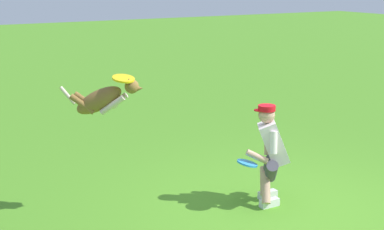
{
  "coord_description": "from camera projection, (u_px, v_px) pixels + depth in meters",
  "views": [
    {
      "loc": [
        4.34,
        5.16,
        2.87
      ],
      "look_at": [
        0.95,
        -0.72,
        1.2
      ],
      "focal_mm": 53.27,
      "sensor_mm": 36.0,
      "label": 1
    }
  ],
  "objects": [
    {
      "name": "dog",
      "position": [
        103.0,
        99.0,
        6.8
      ],
      "size": [
        0.86,
        0.67,
        0.54
      ],
      "rotation": [
        0.0,
        0.0,
        2.49
      ],
      "color": "olive"
    },
    {
      "name": "ground_plane",
      "position": [
        286.0,
        211.0,
        7.13
      ],
      "size": [
        60.0,
        60.0,
        0.0
      ],
      "primitive_type": "plane",
      "color": "#4E9024"
    },
    {
      "name": "person",
      "position": [
        270.0,
        151.0,
        7.24
      ],
      "size": [
        0.71,
        0.62,
        1.29
      ],
      "rotation": [
        0.0,
        0.0,
        -0.57
      ],
      "color": "silver",
      "rests_on": "ground_plane"
    },
    {
      "name": "frisbee_flying",
      "position": [
        123.0,
        78.0,
        6.69
      ],
      "size": [
        0.34,
        0.33,
        0.09
      ],
      "primitive_type": "cylinder",
      "rotation": [
        0.09,
        -0.18,
        4.39
      ],
      "color": "yellow"
    },
    {
      "name": "frisbee_held",
      "position": [
        247.0,
        163.0,
        7.04
      ],
      "size": [
        0.28,
        0.28,
        0.1
      ],
      "primitive_type": "cylinder",
      "rotation": [
        0.24,
        -0.06,
        4.63
      ],
      "color": "#308FDA",
      "rests_on": "person"
    }
  ]
}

